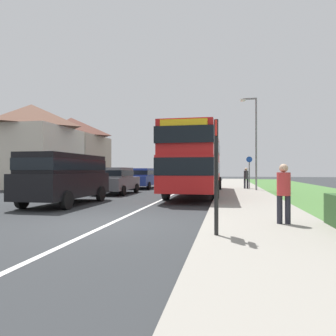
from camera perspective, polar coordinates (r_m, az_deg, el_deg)
The scene contains 13 objects.
ground_plane at distance 8.70m, azimuth -11.04°, elevation -10.38°, with size 120.00×120.00×0.00m, color #2D3033.
lane_marking_centre at distance 16.33m, azimuth -0.39°, elevation -5.66°, with size 0.14×60.00×0.01m, color silver.
pavement_near_side at distance 14.05m, azimuth 15.07°, elevation -6.29°, with size 3.20×68.00×0.12m, color gray.
double_decker_bus at distance 18.20m, azimuth 5.45°, elevation 1.63°, with size 2.80×11.51×3.70m.
parked_van_black at distance 13.87m, azimuth -18.85°, elevation -1.21°, with size 2.11×5.05×2.19m.
parked_car_grey at distance 19.19m, azimuth -9.82°, elevation -2.15°, with size 2.00×4.18×1.65m.
parked_car_blue at distance 24.62m, azimuth -4.89°, elevation -1.78°, with size 1.97×4.56×1.64m.
pedestrian_at_stop at distance 8.35m, azimuth 21.06°, elevation -4.04°, with size 0.34×0.34×1.67m.
pedestrian_walking_away at distance 23.17m, azimuth 14.58°, elevation -1.68°, with size 0.34×0.34×1.67m.
bus_stop_sign at distance 6.54m, azimuth 9.14°, elevation -0.13°, with size 0.09×0.52×2.60m.
cycle_route_sign at distance 23.38m, azimuth 15.15°, elevation -0.55°, with size 0.44×0.08×2.52m.
street_lamp_mid at distance 21.80m, azimuth 16.06°, elevation 5.66°, with size 1.14×0.20×6.51m.
house_terrace_far_side at distance 30.85m, azimuth -20.90°, elevation 3.44°, with size 6.52×13.15×7.08m.
Camera 1 is at (3.21, -7.94, 1.52)m, focal length 32.17 mm.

